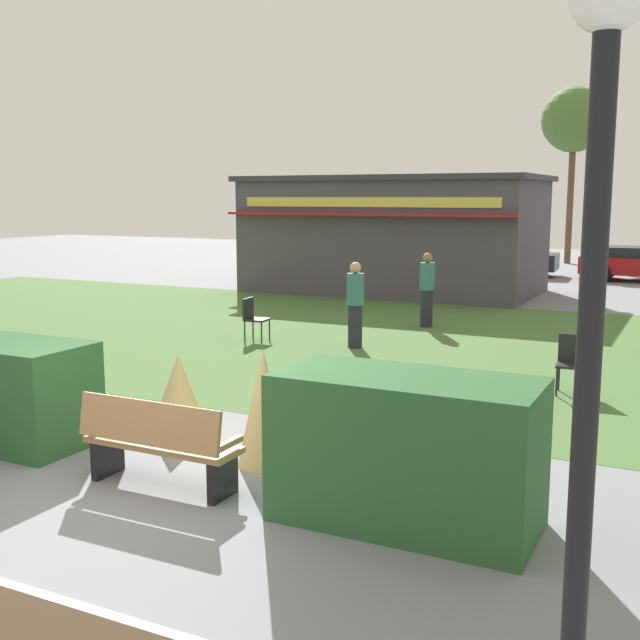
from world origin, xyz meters
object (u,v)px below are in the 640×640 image
Objects in this scene: parked_car_west_slot at (499,258)px; cafe_chair_east at (253,316)px; person_standing at (427,289)px; food_kiosk at (394,234)px; tree_right_bg at (574,121)px; cafe_chair_west at (572,359)px; person_strolling at (355,304)px; lamppost_near at (592,290)px; park_bench at (158,443)px.

cafe_chair_east is at bearing -94.31° from parked_car_west_slot.
cafe_chair_east is 0.53× the size of person_standing.
tree_right_bg is (3.21, 13.11, 4.38)m from food_kiosk.
person_strolling is (-4.40, 1.83, 0.33)m from cafe_chair_west.
cafe_chair_east is 4.21m from person_standing.
food_kiosk reaches higher than cafe_chair_east.
food_kiosk is at bearing 113.62° from lamppost_near.
lamppost_near reaches higher than food_kiosk.
person_standing reaches higher than cafe_chair_east.
cafe_chair_east is at bearing -96.74° from tree_right_bg.
lamppost_near is 0.45× the size of food_kiosk.
cafe_chair_east is at bearing -12.45° from person_strolling.
tree_right_bg reaches higher than lamppost_near.
person_standing reaches higher than cafe_chair_west.
park_bench is at bearing -65.31° from cafe_chair_east.
tree_right_bg reaches higher than cafe_chair_east.
person_standing is (2.62, 3.27, 0.33)m from cafe_chair_east.
park_bench is 30.48m from tree_right_bg.
cafe_chair_east is at bearing -166.00° from person_standing.
cafe_chair_west is 0.53× the size of person_standing.
cafe_chair_west is 0.53× the size of person_strolling.
park_bench is 10.78m from person_standing.
food_kiosk is 13.09m from cafe_chair_west.
park_bench is 1.01× the size of person_standing.
food_kiosk is 9.53m from person_strolling.
person_strolling is (2.17, 0.28, 0.33)m from cafe_chair_east.
tree_right_bg is at bearing 99.11° from lamppost_near.
park_bench is at bearing -117.92° from cafe_chair_west.
park_bench reaches higher than cafe_chair_west.
lamppost_near is 2.37× the size of person_strolling.
food_kiosk is at bearing -93.04° from person_strolling.
cafe_chair_west is at bearing -88.00° from person_standing.
cafe_chair_east is 0.21× the size of parked_car_west_slot.
person_standing is 19.91m from tree_right_bg.
person_standing is (0.45, 2.99, 0.00)m from person_strolling.
person_standing is (-3.95, 4.83, 0.33)m from cafe_chair_west.
tree_right_bg reaches higher than person_strolling.
lamppost_near is (4.40, -2.35, 2.05)m from park_bench.
park_bench is at bearing -84.50° from parked_car_west_slot.
person_strolling is (2.73, -9.08, -0.93)m from food_kiosk.
person_strolling is at bearing 7.29° from cafe_chair_east.
food_kiosk reaches higher than cafe_chair_west.
cafe_chair_west is (-1.27, 8.27, -2.00)m from lamppost_near.
park_bench is 6.69m from cafe_chair_west.
person_standing is at bearing 111.71° from lamppost_near.
person_strolling is at bearing 99.25° from park_bench.
cafe_chair_east is at bearing 128.58° from lamppost_near.
cafe_chair_west is at bearing 98.70° from lamppost_near.
parked_car_west_slot reaches higher than park_bench.
person_standing is 0.22× the size of tree_right_bg.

